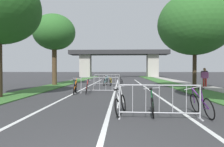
# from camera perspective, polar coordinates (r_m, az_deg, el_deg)

# --- Properties ---
(grass_verge_left) EXTENTS (2.12, 48.47, 0.05)m
(grass_verge_left) POSITION_cam_1_polar(r_m,az_deg,el_deg) (23.24, -12.85, -2.65)
(grass_verge_left) COLOR #386B2D
(grass_verge_left) RESTS_ON ground
(grass_verge_right) EXTENTS (2.12, 48.47, 0.05)m
(grass_verge_right) POSITION_cam_1_polar(r_m,az_deg,el_deg) (23.04, 15.96, -2.69)
(grass_verge_right) COLOR #386B2D
(grass_verge_right) RESTS_ON ground
(sidewalk_path_right) EXTENTS (1.65, 48.47, 0.08)m
(sidewalk_path_right) POSITION_cam_1_polar(r_m,az_deg,el_deg) (23.55, 20.44, -2.60)
(sidewalk_path_right) COLOR #9E9B93
(sidewalk_path_right) RESTS_ON ground
(lane_stripe_center) EXTENTS (0.14, 28.04, 0.01)m
(lane_stripe_center) POSITION_cam_1_polar(r_m,az_deg,el_deg) (16.62, 1.12, -4.14)
(lane_stripe_center) COLOR silver
(lane_stripe_center) RESTS_ON ground
(lane_stripe_right_lane) EXTENTS (0.14, 28.04, 0.01)m
(lane_stripe_right_lane) POSITION_cam_1_polar(r_m,az_deg,el_deg) (16.76, 10.00, -4.12)
(lane_stripe_right_lane) COLOR silver
(lane_stripe_right_lane) RESTS_ON ground
(lane_stripe_left_lane) EXTENTS (0.14, 28.04, 0.01)m
(lane_stripe_left_lane) POSITION_cam_1_polar(r_m,az_deg,el_deg) (16.89, -7.68, -4.07)
(lane_stripe_left_lane) COLOR silver
(lane_stripe_left_lane) RESTS_ON ground
(overpass_bridge) EXTENTS (21.42, 4.16, 5.78)m
(overpass_bridge) POSITION_cam_1_polar(r_m,az_deg,el_deg) (42.68, 2.00, 4.60)
(overpass_bridge) COLOR #2D2D30
(overpass_bridge) RESTS_ON ground
(tree_left_cypress_far) EXTENTS (4.13, 4.13, 7.00)m
(tree_left_cypress_far) POSITION_cam_1_polar(r_m,az_deg,el_deg) (20.36, -16.61, 11.44)
(tree_left_cypress_far) COLOR #4C3823
(tree_left_cypress_far) RESTS_ON ground
(tree_right_pine_far) EXTENTS (5.54, 5.54, 7.35)m
(tree_right_pine_far) POSITION_cam_1_polar(r_m,az_deg,el_deg) (16.35, 23.18, 13.26)
(tree_right_pine_far) COLOR #3D2D1E
(tree_right_pine_far) RESTS_ON ground
(crowd_barrier_nearest) EXTENTS (2.52, 0.52, 1.05)m
(crowd_barrier_nearest) POSITION_cam_1_polar(r_m,az_deg,el_deg) (6.21, 13.70, -8.04)
(crowd_barrier_nearest) COLOR #ADADB2
(crowd_barrier_nearest) RESTS_ON ground
(crowd_barrier_second) EXTENTS (2.51, 0.46, 1.05)m
(crowd_barrier_second) POSITION_cam_1_polar(r_m,az_deg,el_deg) (12.71, -3.66, -3.39)
(crowd_barrier_second) COLOR #ADADB2
(crowd_barrier_second) RESTS_ON ground
(crowd_barrier_third) EXTENTS (2.53, 0.58, 1.05)m
(crowd_barrier_third) POSITION_cam_1_polar(r_m,az_deg,el_deg) (19.25, -1.42, -1.89)
(crowd_barrier_third) COLOR #ADADB2
(crowd_barrier_third) RESTS_ON ground
(bicycle_yellow_0) EXTENTS (0.56, 1.60, 0.85)m
(bicycle_yellow_0) POSITION_cam_1_polar(r_m,az_deg,el_deg) (18.82, -0.30, -2.50)
(bicycle_yellow_0) COLOR black
(bicycle_yellow_0) RESTS_ON ground
(bicycle_blue_1) EXTENTS (0.73, 1.58, 0.89)m
(bicycle_blue_1) POSITION_cam_1_polar(r_m,az_deg,el_deg) (13.51, -10.74, -3.90)
(bicycle_blue_1) COLOR black
(bicycle_blue_1) RESTS_ON ground
(bicycle_teal_2) EXTENTS (0.62, 1.69, 0.97)m
(bicycle_teal_2) POSITION_cam_1_polar(r_m,az_deg,el_deg) (18.68, -1.88, -2.42)
(bicycle_teal_2) COLOR black
(bicycle_teal_2) RESTS_ON ground
(bicycle_red_3) EXTENTS (0.45, 1.69, 0.93)m
(bicycle_red_3) POSITION_cam_1_polar(r_m,az_deg,el_deg) (12.46, -7.44, -4.16)
(bicycle_red_3) COLOR black
(bicycle_red_3) RESTS_ON ground
(bicycle_black_4) EXTENTS (0.70, 1.68, 0.90)m
(bicycle_black_4) POSITION_cam_1_polar(r_m,az_deg,el_deg) (19.70, 2.58, -2.31)
(bicycle_black_4) COLOR black
(bicycle_black_4) RESTS_ON ground
(bicycle_orange_5) EXTENTS (0.48, 1.69, 0.99)m
(bicycle_orange_5) POSITION_cam_1_polar(r_m,az_deg,el_deg) (12.49, -10.77, -4.18)
(bicycle_orange_5) COLOR black
(bicycle_orange_5) RESTS_ON ground
(bicycle_purple_6) EXTENTS (0.55, 1.70, 0.95)m
(bicycle_purple_6) POSITION_cam_1_polar(r_m,az_deg,el_deg) (7.00, 24.67, -8.25)
(bicycle_purple_6) COLOR black
(bicycle_purple_6) RESTS_ON ground
(bicycle_white_7) EXTENTS (0.51, 1.65, 0.96)m
(bicycle_white_7) POSITION_cam_1_polar(r_m,az_deg,el_deg) (6.66, 2.51, -8.88)
(bicycle_white_7) COLOR black
(bicycle_white_7) RESTS_ON ground
(bicycle_green_8) EXTENTS (0.56, 1.66, 0.92)m
(bicycle_green_8) POSITION_cam_1_polar(r_m,az_deg,el_deg) (6.75, 11.83, -8.71)
(bicycle_green_8) COLOR black
(bicycle_green_8) RESTS_ON ground
(bicycle_silver_9) EXTENTS (0.46, 1.76, 0.96)m
(bicycle_silver_9) POSITION_cam_1_polar(r_m,az_deg,el_deg) (19.82, -1.83, -2.22)
(bicycle_silver_9) COLOR black
(bicycle_silver_9) RESTS_ON ground
(pedestrian_in_red_jacket) EXTENTS (0.60, 0.39, 1.70)m
(pedestrian_in_red_jacket) POSITION_cam_1_polar(r_m,az_deg,el_deg) (19.75, 25.51, -0.43)
(pedestrian_in_red_jacket) COLOR #33723F
(pedestrian_in_red_jacket) RESTS_ON ground
(pedestrian_strolling) EXTENTS (0.56, 0.36, 1.59)m
(pedestrian_strolling) POSITION_cam_1_polar(r_m,az_deg,el_deg) (18.58, 25.63, -0.73)
(pedestrian_strolling) COLOR #B21E1E
(pedestrian_strolling) RESTS_ON ground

